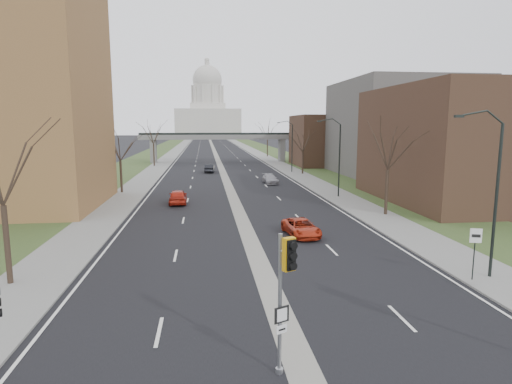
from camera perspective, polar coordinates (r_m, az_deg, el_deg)
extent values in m
plane|color=black|center=(16.48, 5.17, -20.32)|extent=(700.00, 700.00, 0.00)
cube|color=black|center=(164.28, -5.81, 6.04)|extent=(20.00, 600.00, 0.01)
cube|color=gray|center=(164.28, -5.81, 6.03)|extent=(1.20, 600.00, 0.02)
cube|color=gray|center=(164.94, -1.62, 6.11)|extent=(4.00, 600.00, 0.12)
cube|color=gray|center=(164.48, -10.02, 5.97)|extent=(4.00, 600.00, 0.12)
cube|color=#2D441F|center=(165.59, 0.46, 6.12)|extent=(8.00, 600.00, 0.10)
cube|color=#2D441F|center=(164.92, -12.11, 5.91)|extent=(8.00, 600.00, 0.10)
cube|color=#432E1F|center=(50.06, 26.04, 5.66)|extent=(16.00, 20.00, 12.00)
cube|color=#52504B|center=(73.01, 18.53, 8.01)|extent=(18.00, 22.00, 15.00)
cube|color=#432E1F|center=(87.77, 9.82, 6.77)|extent=(14.00, 14.00, 10.00)
cube|color=slate|center=(94.84, -13.52, 5.29)|extent=(1.20, 2.50, 5.00)
cube|color=slate|center=(95.75, 3.44, 5.55)|extent=(1.20, 2.50, 5.00)
cube|color=slate|center=(94.13, -5.02, 7.31)|extent=(34.00, 3.00, 1.00)
cube|color=black|center=(94.12, -5.03, 7.73)|extent=(34.00, 0.15, 0.50)
cube|color=silver|center=(334.07, -6.42, 9.16)|extent=(48.00, 42.00, 20.00)
cube|color=silver|center=(334.36, -6.46, 11.22)|extent=(26.00, 26.00, 5.00)
cylinder|color=silver|center=(334.85, -6.48, 12.76)|extent=(22.00, 22.00, 14.00)
sphere|color=silver|center=(335.79, -6.52, 14.63)|extent=(22.00, 22.00, 22.00)
cylinder|color=silver|center=(337.14, -6.55, 16.58)|extent=(3.60, 3.60, 4.50)
cylinder|color=black|center=(25.28, 29.36, -1.16)|extent=(0.16, 0.16, 8.00)
cube|color=black|center=(23.68, 25.61, 9.09)|extent=(0.45, 0.18, 0.14)
cylinder|color=black|center=(48.56, 11.05, 4.10)|extent=(0.16, 0.16, 8.00)
cube|color=black|center=(47.74, 8.54, 9.31)|extent=(0.45, 0.18, 0.14)
cylinder|color=black|center=(73.68, 4.83, 5.81)|extent=(0.16, 0.16, 8.00)
cube|color=black|center=(73.14, 3.09, 9.21)|extent=(0.45, 0.18, 0.14)
cylinder|color=#382B21|center=(24.88, -30.26, -6.09)|extent=(0.28, 0.28, 4.00)
cylinder|color=#382B21|center=(53.33, -17.54, 1.97)|extent=(0.28, 0.28, 3.75)
cylinder|color=#382B21|center=(86.81, -13.45, 4.82)|extent=(0.28, 0.28, 4.25)
cylinder|color=#382B21|center=(39.92, 17.00, -0.02)|extent=(0.28, 0.28, 4.00)
cylinder|color=#382B21|center=(71.17, 6.24, 3.86)|extent=(0.28, 0.28, 3.50)
cylinder|color=#382B21|center=(110.38, 1.53, 5.87)|extent=(0.28, 0.28, 4.25)
cylinder|color=gray|center=(14.12, 3.20, -14.84)|extent=(0.13, 0.13, 4.70)
cylinder|color=gray|center=(15.17, 3.12, -22.68)|extent=(0.25, 0.25, 0.18)
cube|color=#CB8E0B|center=(13.14, 4.41, -8.27)|extent=(0.50, 0.49, 1.04)
cube|color=black|center=(14.23, 3.19, -15.84)|extent=(0.51, 0.26, 0.54)
cube|color=silver|center=(14.45, 3.18, -17.64)|extent=(0.38, 0.20, 0.27)
cylinder|color=black|center=(24.90, 27.04, -7.81)|extent=(0.06, 0.06, 2.35)
cube|color=silver|center=(24.61, 27.23, -5.19)|extent=(0.57, 0.19, 0.75)
imported|color=#B42514|center=(44.90, -10.38, -0.59)|extent=(1.88, 4.45, 1.50)
imported|color=black|center=(74.24, -6.20, 3.18)|extent=(1.83, 4.46, 1.44)
imported|color=#AF2B12|center=(31.64, 6.04, -4.72)|extent=(2.43, 4.61, 1.23)
imported|color=gray|center=(59.57, 1.89, 1.74)|extent=(2.05, 4.47, 1.27)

